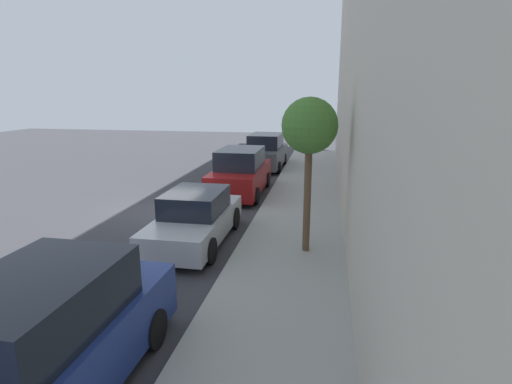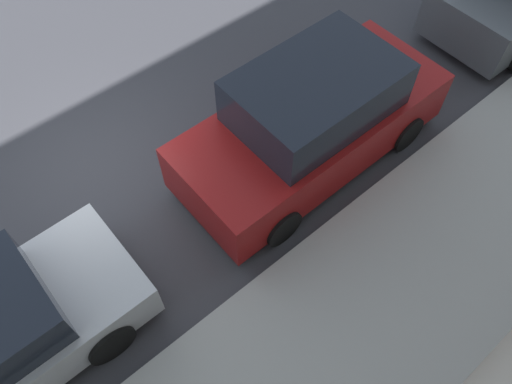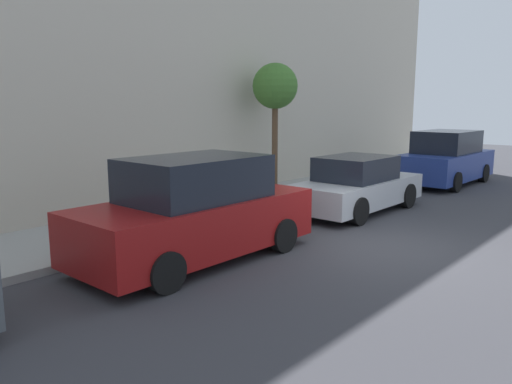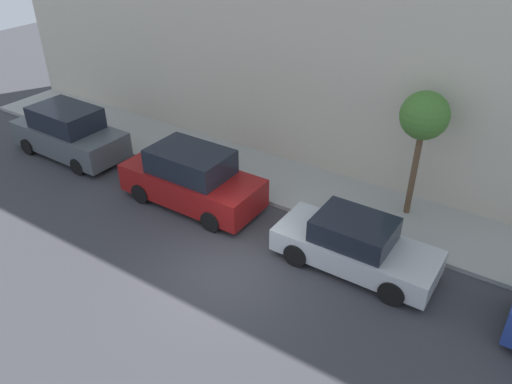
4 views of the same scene
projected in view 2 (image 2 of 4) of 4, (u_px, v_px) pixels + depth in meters
ground_plane at (97, 167)px, 8.88m from camera, size 60.00×60.00×0.00m
parked_suv_third at (312, 121)px, 8.25m from camera, size 2.08×4.80×1.98m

